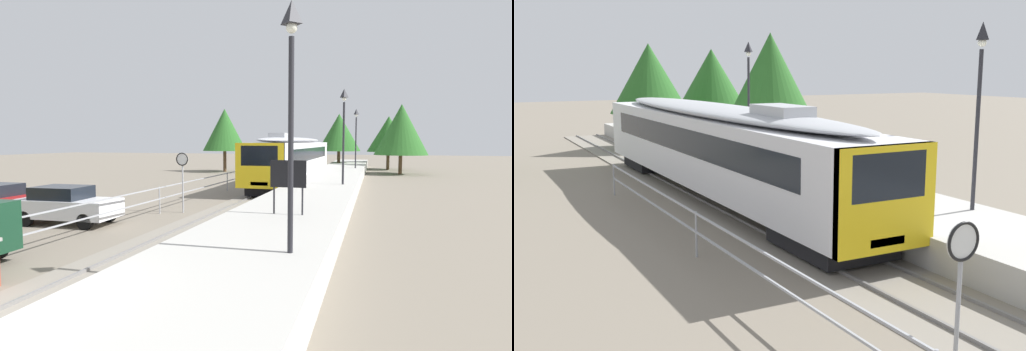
# 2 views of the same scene
# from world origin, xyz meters

# --- Properties ---
(ground_plane) EXTENTS (160.00, 160.00, 0.00)m
(ground_plane) POSITION_xyz_m (-3.00, 22.00, 0.00)
(ground_plane) COLOR slate
(track_rails) EXTENTS (3.20, 60.00, 0.14)m
(track_rails) POSITION_xyz_m (0.00, 22.00, 0.03)
(track_rails) COLOR gray
(track_rails) RESTS_ON ground
(commuter_train) EXTENTS (2.82, 20.54, 3.74)m
(commuter_train) POSITION_xyz_m (0.00, 27.31, 2.15)
(commuter_train) COLOR silver
(commuter_train) RESTS_ON track_rails
(station_platform) EXTENTS (3.90, 60.00, 0.90)m
(station_platform) POSITION_xyz_m (3.25, 22.00, 0.45)
(station_platform) COLOR #B7B5AD
(station_platform) RESTS_ON ground
(platform_lamp_near_end) EXTENTS (0.34, 0.34, 5.35)m
(platform_lamp_near_end) POSITION_xyz_m (4.45, 3.89, 4.62)
(platform_lamp_near_end) COLOR #232328
(platform_lamp_near_end) RESTS_ON station_platform
(platform_lamp_mid_platform) EXTENTS (0.34, 0.34, 5.35)m
(platform_lamp_mid_platform) POSITION_xyz_m (4.45, 18.81, 4.62)
(platform_lamp_mid_platform) COLOR #232328
(platform_lamp_mid_platform) RESTS_ON station_platform
(platform_lamp_far_end) EXTENTS (0.34, 0.34, 5.35)m
(platform_lamp_far_end) POSITION_xyz_m (4.45, 33.74, 4.62)
(platform_lamp_far_end) COLOR #232328
(platform_lamp_far_end) RESTS_ON station_platform
(platform_notice_board) EXTENTS (1.20, 0.08, 1.80)m
(platform_notice_board) POSITION_xyz_m (3.43, 8.53, 2.19)
(platform_notice_board) COLOR #232328
(platform_notice_board) RESTS_ON station_platform
(speed_limit_sign) EXTENTS (0.61, 0.10, 2.81)m
(speed_limit_sign) POSITION_xyz_m (-2.39, 12.53, 2.12)
(speed_limit_sign) COLOR #9EA0A5
(speed_limit_sign) RESTS_ON ground
(carpark_fence) EXTENTS (0.06, 36.06, 1.25)m
(carpark_fence) POSITION_xyz_m (-3.30, 12.00, 0.91)
(carpark_fence) COLOR #9EA0A5
(carpark_fence) RESTS_ON ground
(parked_hatchback_white) EXTENTS (4.09, 1.96, 1.53)m
(parked_hatchback_white) POSITION_xyz_m (-5.66, 8.80, 0.79)
(parked_hatchback_white) COLOR white
(parked_hatchback_white) RESTS_ON ground
(tree_behind_carpark) EXTENTS (5.28, 5.28, 7.08)m
(tree_behind_carpark) POSITION_xyz_m (8.62, 39.33, 4.52)
(tree_behind_carpark) COLOR brown
(tree_behind_carpark) RESTS_ON ground
(tree_behind_station_far) EXTENTS (4.81, 4.81, 6.46)m
(tree_behind_station_far) POSITION_xyz_m (2.15, 42.94, 4.34)
(tree_behind_station_far) COLOR brown
(tree_behind_station_far) RESTS_ON ground
(tree_distant_left) EXTENTS (4.76, 4.76, 6.88)m
(tree_distant_left) POSITION_xyz_m (-9.72, 37.70, 4.59)
(tree_distant_left) COLOR brown
(tree_distant_left) RESTS_ON ground
(tree_distant_centre) EXTENTS (4.90, 4.90, 6.28)m
(tree_distant_centre) POSITION_xyz_m (7.61, 46.20, 4.19)
(tree_distant_centre) COLOR brown
(tree_distant_centre) RESTS_ON ground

